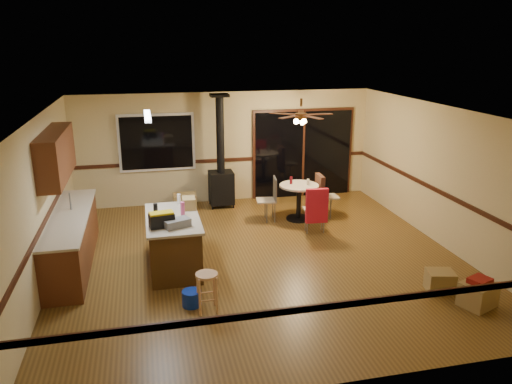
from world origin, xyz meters
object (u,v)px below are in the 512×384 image
object	(u,v)px
chair_right	(321,191)
box_corner_b	(440,281)
chair_left	(271,194)
kitchen_island	(174,242)
blue_bucket	(192,298)
dining_table	(299,196)
bar_stool	(207,292)
wood_stove	(221,176)
toolbox_black	(162,220)
chair_near	(316,205)
box_under_window	(185,203)
toolbox_grey	(177,223)
box_corner_a	(478,294)

from	to	relation	value
chair_right	box_corner_b	size ratio (longest dim) A/B	1.73
chair_left	chair_right	world-z (taller)	same
kitchen_island	blue_bucket	world-z (taller)	kitchen_island
blue_bucket	dining_table	bearing A→B (deg)	50.32
bar_stool	dining_table	size ratio (longest dim) A/B	0.69
chair_right	kitchen_island	bearing A→B (deg)	-150.76
wood_stove	toolbox_black	distance (m)	3.78
chair_near	box_under_window	bearing A→B (deg)	141.46
kitchen_island	toolbox_grey	world-z (taller)	toolbox_grey
chair_right	box_corner_b	distance (m)	3.72
toolbox_black	chair_left	size ratio (longest dim) A/B	0.75
chair_right	box_under_window	distance (m)	3.07
bar_stool	chair_near	xyz separation A→B (m)	(2.51, 2.48, 0.31)
wood_stove	chair_left	distance (m)	1.48
dining_table	chair_near	bearing A→B (deg)	-84.53
dining_table	box_under_window	bearing A→B (deg)	155.75
bar_stool	chair_near	bearing A→B (deg)	44.64
box_corner_b	chair_near	bearing A→B (deg)	111.82
kitchen_island	box_corner_a	distance (m)	4.83
box_corner_a	box_corner_b	world-z (taller)	box_corner_a
blue_bucket	dining_table	world-z (taller)	dining_table
dining_table	chair_right	xyz separation A→B (m)	(0.52, 0.06, 0.07)
bar_stool	chair_right	bearing A→B (deg)	49.29
kitchen_island	blue_bucket	bearing A→B (deg)	-83.80
chair_right	box_corner_a	world-z (taller)	chair_right
blue_bucket	toolbox_grey	bearing A→B (deg)	96.74
kitchen_island	box_under_window	world-z (taller)	kitchen_island
blue_bucket	bar_stool	bearing A→B (deg)	-42.14
blue_bucket	box_corner_a	size ratio (longest dim) A/B	0.59
bar_stool	blue_bucket	world-z (taller)	bar_stool
chair_left	box_corner_b	distance (m)	4.08
toolbox_black	chair_near	size ratio (longest dim) A/B	0.55
blue_bucket	kitchen_island	bearing A→B (deg)	96.20
toolbox_grey	toolbox_black	size ratio (longest dim) A/B	1.05
blue_bucket	box_under_window	world-z (taller)	box_under_window
kitchen_island	toolbox_black	distance (m)	0.71
toolbox_grey	wood_stove	bearing A→B (deg)	70.27
toolbox_grey	chair_near	distance (m)	3.16
bar_stool	box_corner_a	world-z (taller)	bar_stool
wood_stove	chair_near	xyz separation A→B (m)	(1.57, -2.14, -0.13)
dining_table	chair_near	world-z (taller)	chair_near
wood_stove	toolbox_black	size ratio (longest dim) A/B	6.50
wood_stove	bar_stool	size ratio (longest dim) A/B	4.34
bar_stool	chair_left	world-z (taller)	chair_left
wood_stove	bar_stool	world-z (taller)	wood_stove
kitchen_island	chair_near	size ratio (longest dim) A/B	2.40
toolbox_black	blue_bucket	world-z (taller)	toolbox_black
bar_stool	chair_right	distance (m)	4.52
box_corner_b	toolbox_grey	bearing A→B (deg)	161.24
kitchen_island	box_under_window	size ratio (longest dim) A/B	3.28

